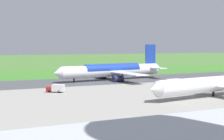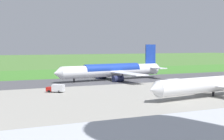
% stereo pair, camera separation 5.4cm
% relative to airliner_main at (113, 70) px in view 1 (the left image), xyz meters
% --- Properties ---
extents(ground_plane, '(800.00, 800.00, 0.00)m').
position_rel_airliner_main_xyz_m(ground_plane, '(-11.33, 0.04, -4.35)').
color(ground_plane, '#477233').
extents(runway_asphalt, '(600.00, 29.43, 0.06)m').
position_rel_airliner_main_xyz_m(runway_asphalt, '(-11.33, 0.04, -4.32)').
color(runway_asphalt, '#47474C').
rests_on(runway_asphalt, ground).
extents(apron_concrete, '(440.00, 110.00, 0.05)m').
position_rel_airliner_main_xyz_m(apron_concrete, '(-11.33, 52.64, -4.33)').
color(apron_concrete, gray).
rests_on(apron_concrete, ground).
extents(grass_verge_foreground, '(600.00, 80.00, 0.04)m').
position_rel_airliner_main_xyz_m(grass_verge_foreground, '(-11.33, -31.79, -4.33)').
color(grass_verge_foreground, '#3C782B').
rests_on(grass_verge_foreground, ground).
extents(airliner_main, '(54.13, 44.40, 15.88)m').
position_rel_airliner_main_xyz_m(airliner_main, '(0.00, 0.00, 0.00)').
color(airliner_main, white).
rests_on(airliner_main, ground).
extents(airliner_parked_mid, '(48.40, 39.73, 14.14)m').
position_rel_airliner_main_xyz_m(airliner_parked_mid, '(-9.88, 53.52, -0.49)').
color(airliner_parked_mid, white).
rests_on(airliner_parked_mid, ground).
extents(service_truck_baggage, '(6.01, 5.25, 2.65)m').
position_rel_airliner_main_xyz_m(service_truck_baggage, '(31.98, 26.80, -2.95)').
color(service_truck_baggage, '#B21914').
rests_on(service_truck_baggage, ground).
extents(no_stopping_sign, '(0.60, 0.10, 2.88)m').
position_rel_airliner_main_xyz_m(no_stopping_sign, '(-15.49, -33.00, -2.66)').
color(no_stopping_sign, slate).
rests_on(no_stopping_sign, ground).
extents(traffic_cone_orange, '(0.40, 0.40, 0.55)m').
position_rel_airliner_main_xyz_m(traffic_cone_orange, '(-9.96, -28.57, -4.08)').
color(traffic_cone_orange, orange).
rests_on(traffic_cone_orange, ground).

